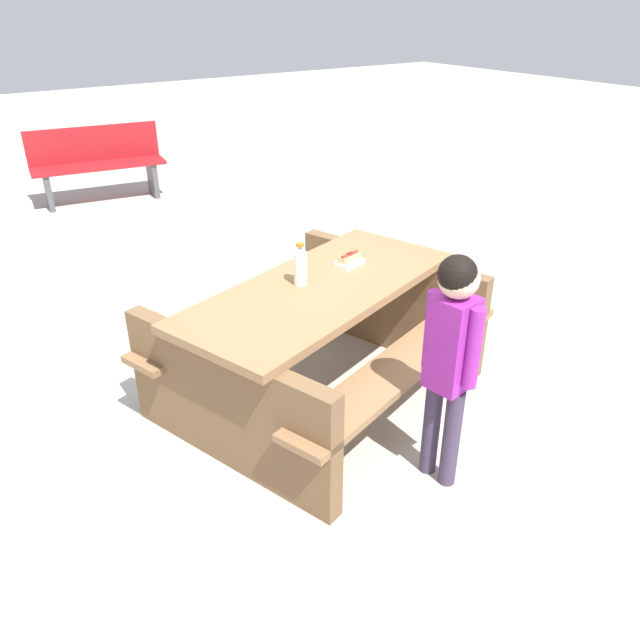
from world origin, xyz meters
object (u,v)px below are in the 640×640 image
picnic_table (320,332)px  park_bench_mid (98,163)px  hotdog_tray (349,260)px  soda_bottle (300,266)px  child_in_coat (451,344)px

picnic_table → park_bench_mid: 4.86m
picnic_table → hotdog_tray: (0.31, 0.14, 0.34)m
soda_bottle → child_in_coat: child_in_coat is taller
picnic_table → hotdog_tray: 0.48m
child_in_coat → picnic_table: bearing=94.7°
hotdog_tray → child_in_coat: size_ratio=0.16×
child_in_coat → park_bench_mid: (0.10, 5.80, -0.34)m
hotdog_tray → picnic_table: bearing=-156.3°
soda_bottle → hotdog_tray: 0.41m
picnic_table → park_bench_mid: (0.18, 4.85, 0.00)m
picnic_table → child_in_coat: (0.08, -0.95, 0.34)m
hotdog_tray → park_bench_mid: (-0.13, 4.72, -0.33)m
hotdog_tray → park_bench_mid: size_ratio=0.13×
park_bench_mid → soda_bottle: bearing=-93.2°
picnic_table → child_in_coat: 1.01m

